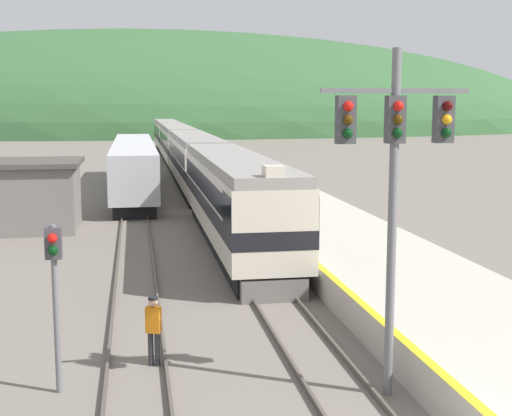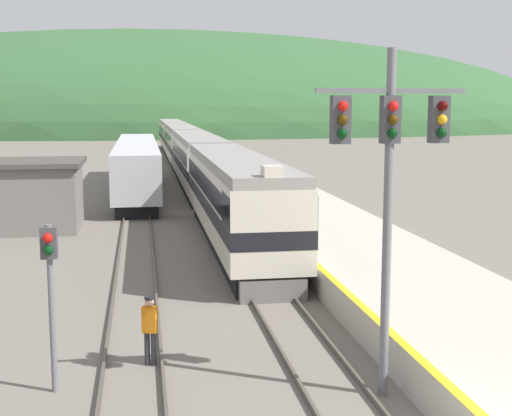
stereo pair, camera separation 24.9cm
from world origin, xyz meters
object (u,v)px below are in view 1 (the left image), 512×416
object	(u,v)px
carriage_second	(195,160)
track_worker	(154,326)
express_train_lead_car	(234,197)
siding_train	(134,166)
signal_mast_main	(394,162)
carriage_fourth	(167,135)
signal_post_siding	(54,274)
carriage_third	(177,144)

from	to	relation	value
carriage_second	track_worker	size ratio (longest dim) A/B	11.90
express_train_lead_car	carriage_second	bearing A→B (deg)	90.00
siding_train	signal_mast_main	bearing A→B (deg)	-81.86
carriage_fourth	signal_post_siding	size ratio (longest dim) A/B	5.46
express_train_lead_car	carriage_fourth	bearing A→B (deg)	90.00
express_train_lead_car	carriage_second	xyz separation A→B (m)	(0.00, 21.71, -0.01)
express_train_lead_car	carriage_second	size ratio (longest dim) A/B	0.94
track_worker	carriage_second	bearing A→B (deg)	83.58
carriage_third	track_worker	xyz separation A→B (m)	(-4.10, -58.51, -1.24)
carriage_third	signal_mast_main	bearing A→B (deg)	-89.01
signal_post_siding	track_worker	size ratio (longest dim) A/B	2.18
express_train_lead_car	siding_train	distance (m)	22.15
carriage_third	carriage_fourth	distance (m)	22.07
carriage_second	siding_train	size ratio (longest dim) A/B	0.75
express_train_lead_car	signal_mast_main	size ratio (longest dim) A/B	2.60
carriage_third	siding_train	size ratio (longest dim) A/B	0.75
express_train_lead_car	carriage_second	world-z (taller)	express_train_lead_car
carriage_fourth	track_worker	world-z (taller)	carriage_fourth
signal_post_siding	track_worker	world-z (taller)	signal_post_siding
express_train_lead_car	signal_post_siding	xyz separation A→B (m)	(-6.29, -16.08, 0.51)
express_train_lead_car	signal_post_siding	size ratio (longest dim) A/B	5.16
express_train_lead_car	signal_mast_main	world-z (taller)	signal_mast_main
siding_train	track_worker	size ratio (longest dim) A/B	15.79
track_worker	signal_post_siding	bearing A→B (deg)	-148.35
signal_mast_main	signal_post_siding	bearing A→B (deg)	169.35
carriage_second	track_worker	xyz separation A→B (m)	(-4.10, -36.44, -1.24)
express_train_lead_car	signal_mast_main	distance (m)	17.76
signal_post_siding	signal_mast_main	bearing A→B (deg)	-10.65
carriage_second	signal_mast_main	distance (m)	39.31
carriage_third	signal_post_siding	world-z (taller)	carriage_third
carriage_fourth	signal_post_siding	xyz separation A→B (m)	(-6.29, -81.92, 0.52)
express_train_lead_car	carriage_third	distance (m)	43.77
siding_train	signal_post_siding	bearing A→B (deg)	-92.65
carriage_second	carriage_third	distance (m)	22.07
carriage_third	carriage_fourth	world-z (taller)	same
express_train_lead_car	track_worker	world-z (taller)	express_train_lead_car
express_train_lead_car	carriage_third	xyz separation A→B (m)	(0.00, 43.77, -0.01)
carriage_second	carriage_third	world-z (taller)	same
carriage_second	signal_mast_main	size ratio (longest dim) A/B	2.75
carriage_fourth	siding_train	xyz separation A→B (m)	(-4.54, -44.16, -0.37)
siding_train	signal_mast_main	size ratio (longest dim) A/B	3.65
carriage_third	express_train_lead_car	bearing A→B (deg)	-90.00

